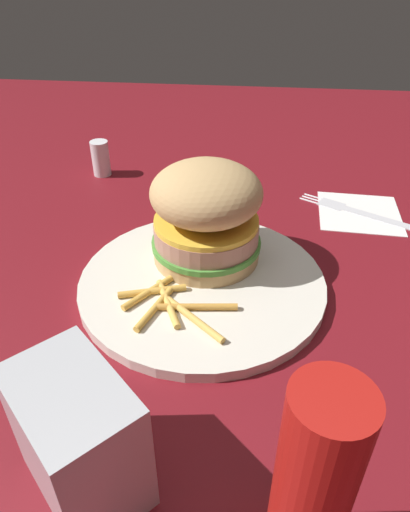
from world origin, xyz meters
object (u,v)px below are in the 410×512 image
object	(u,v)px
fork	(359,211)
napkin_dispenser	(79,439)
plate	(205,283)
fries_pile	(169,303)
ketchup_bottle	(313,486)
napkin	(359,212)
sandwich	(208,213)
salt_shaker	(101,158)

from	to	relation	value
fork	napkin_dispenser	size ratio (longest dim) A/B	1.57
plate	fries_pile	xyz separation A→B (m)	(0.03, 0.05, 0.01)
fries_pile	fork	xyz separation A→B (m)	(-0.23, -0.23, -0.01)
fork	napkin_dispenser	world-z (taller)	napkin_dispenser
napkin_dispenser	ketchup_bottle	xyz separation A→B (m)	(-0.15, 0.03, 0.02)
fries_pile	ketchup_bottle	bearing A→B (deg)	119.35
napkin	napkin_dispenser	world-z (taller)	napkin_dispenser
fork	plate	bearing A→B (deg)	43.65
sandwich	napkin_dispenser	distance (m)	0.28
napkin	ketchup_bottle	distance (m)	0.46
napkin	fork	distance (m)	0.00
salt_shaker	napkin	bearing A→B (deg)	167.86
plate	napkin_dispenser	xyz separation A→B (m)	(0.06, 0.23, 0.04)
napkin	sandwich	bearing A→B (deg)	35.73
fork	napkin_dispenser	distance (m)	0.49
sandwich	ketchup_bottle	bearing A→B (deg)	106.38
sandwich	napkin_dispenser	size ratio (longest dim) A/B	1.23
sandwich	salt_shaker	world-z (taller)	sandwich
fries_pile	ketchup_bottle	distance (m)	0.25
napkin_dispenser	ketchup_bottle	bearing A→B (deg)	33.00
napkin	salt_shaker	distance (m)	0.40
napkin_dispenser	salt_shaker	world-z (taller)	napkin_dispenser
fork	salt_shaker	distance (m)	0.40
fork	salt_shaker	world-z (taller)	salt_shaker
plate	napkin	size ratio (longest dim) A/B	2.44
napkin_dispenser	ketchup_bottle	world-z (taller)	ketchup_bottle
plate	salt_shaker	world-z (taller)	salt_shaker
napkin	fork	world-z (taller)	fork
plate	napkin_dispenser	size ratio (longest dim) A/B	2.64
napkin_dispenser	fork	bearing A→B (deg)	102.92
fries_pile	napkin_dispenser	xyz separation A→B (m)	(0.03, 0.18, 0.04)
napkin_dispenser	salt_shaker	distance (m)	0.52
napkin	napkin_dispenser	distance (m)	0.49
napkin_dispenser	napkin	bearing A→B (deg)	102.74
ketchup_bottle	fries_pile	bearing A→B (deg)	-60.65
sandwich	napkin_dispenser	world-z (taller)	sandwich
sandwich	napkin	xyz separation A→B (m)	(-0.20, -0.14, -0.07)
fork	sandwich	bearing A→B (deg)	36.07
plate	napkin	distance (m)	0.27
plate	sandwich	size ratio (longest dim) A/B	2.15
napkin_dispenser	salt_shaker	size ratio (longest dim) A/B	1.85
sandwich	fork	bearing A→B (deg)	-143.93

